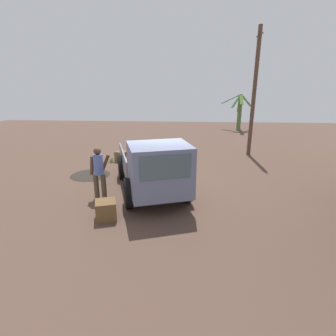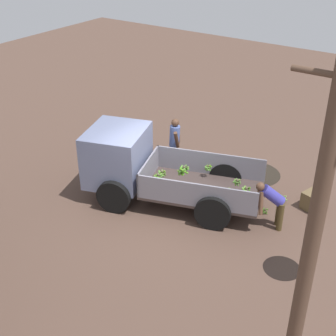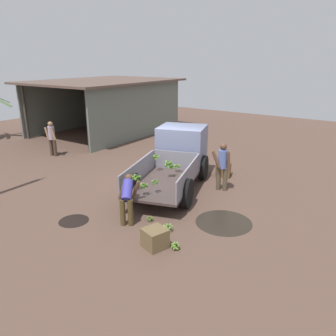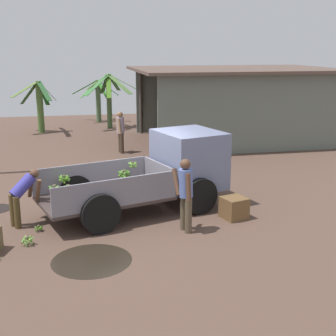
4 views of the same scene
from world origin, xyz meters
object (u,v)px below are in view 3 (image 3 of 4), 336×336
Objects in this scene: banana_bunch_on_ground_0 at (168,227)px; wooden_crate_0 at (155,238)px; cargo_truck at (179,153)px; banana_bunch_on_ground_1 at (150,218)px; person_bystander_near_shed at (52,137)px; person_foreground_visitor at (222,165)px; banana_bunch_on_ground_2 at (175,245)px; wooden_crate_1 at (223,170)px; person_worker_loading at (127,196)px.

banana_bunch_on_ground_0 is 0.86m from wooden_crate_0.
cargo_truck reaches higher than banana_bunch_on_ground_1.
person_bystander_near_shed reaches higher than banana_bunch_on_ground_0.
banana_bunch_on_ground_0 is 1.40× the size of banana_bunch_on_ground_1.
person_foreground_visitor is at bearing 2.16° from banana_bunch_on_ground_0.
banana_bunch_on_ground_2 is 0.53m from wooden_crate_0.
cargo_truck is at bearing 135.97° from wooden_crate_1.
cargo_truck is at bearing -21.19° from person_worker_loading.
banana_bunch_on_ground_0 reaches higher than banana_bunch_on_ground_1.
cargo_truck is at bearing 19.89° from banana_bunch_on_ground_1.
cargo_truck is at bearing -106.27° from person_foreground_visitor.
wooden_crate_1 is (1.39, 0.60, -0.69)m from person_foreground_visitor.
person_foreground_visitor is 6.08× the size of banana_bunch_on_ground_0.
person_bystander_near_shed is 8.25× the size of banana_bunch_on_ground_1.
banana_bunch_on_ground_2 is 5.73m from wooden_crate_1.
person_worker_loading is 5.16m from wooden_crate_1.
wooden_crate_0 is at bearing -10.03° from person_foreground_visitor.
person_foreground_visitor is at bearing 4.13° from wooden_crate_0.
person_worker_loading reaches higher than banana_bunch_on_ground_0.
wooden_crate_1 reaches higher than banana_bunch_on_ground_0.
wooden_crate_1 reaches higher than banana_bunch_on_ground_2.
banana_bunch_on_ground_0 reaches higher than banana_bunch_on_ground_2.
person_foreground_visitor is 3.89m from person_worker_loading.
banana_bunch_on_ground_1 is 4.75m from wooden_crate_1.
person_worker_loading is at bearing 125.44° from banana_bunch_on_ground_1.
banana_bunch_on_ground_0 is 4.98m from wooden_crate_1.
banana_bunch_on_ground_2 is (-4.23, -2.67, -0.94)m from cargo_truck.
person_bystander_near_shed is (-0.67, 8.63, -0.03)m from person_foreground_visitor.
person_foreground_visitor reaches higher than wooden_crate_1.
person_foreground_visitor reaches higher than banana_bunch_on_ground_0.
banana_bunch_on_ground_1 is (-3.42, -1.24, -0.96)m from cargo_truck.
wooden_crate_0 is (-4.36, -0.31, -0.71)m from person_foreground_visitor.
banana_bunch_on_ground_0 is (-2.86, -8.76, -0.81)m from person_bystander_near_shed.
banana_bunch_on_ground_0 is 0.53× the size of wooden_crate_0.
cargo_truck reaches higher than wooden_crate_0.
cargo_truck is 3.84× the size of person_worker_loading.
person_bystander_near_shed is at bearing 67.54° from wooden_crate_0.
banana_bunch_on_ground_2 is at bearing 60.01° from person_bystander_near_shed.
banana_bunch_on_ground_0 is at bearing 12.30° from wooden_crate_0.
person_foreground_visitor is 3.25× the size of wooden_crate_0.
person_foreground_visitor is at bearing 84.79° from person_bystander_near_shed.
person_bystander_near_shed is at bearing 78.28° from cargo_truck.
person_foreground_visitor reaches higher than banana_bunch_on_ground_2.
cargo_truck reaches higher than wooden_crate_1.
person_worker_loading reaches higher than wooden_crate_1.
cargo_truck is 3.04× the size of person_bystander_near_shed.
person_worker_loading is at bearing 65.98° from wooden_crate_0.
person_worker_loading is 5.34× the size of banana_bunch_on_ground_2.
banana_bunch_on_ground_0 is at bearing -102.63° from banana_bunch_on_ground_1.
banana_bunch_on_ground_2 is at bearing -135.35° from person_worker_loading.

